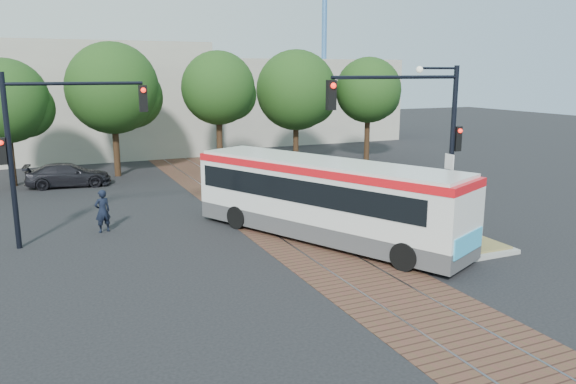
% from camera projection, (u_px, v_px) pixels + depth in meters
% --- Properties ---
extents(ground, '(120.00, 120.00, 0.00)m').
position_uv_depth(ground, '(315.00, 246.00, 19.70)').
color(ground, black).
rests_on(ground, ground).
extents(trackbed, '(3.60, 40.00, 0.02)m').
position_uv_depth(trackbed, '(272.00, 219.00, 23.27)').
color(trackbed, '#532F26').
rests_on(trackbed, ground).
extents(tree_row, '(26.40, 5.60, 7.67)m').
position_uv_depth(tree_row, '(212.00, 91.00, 33.82)').
color(tree_row, '#382314').
rests_on(tree_row, ground).
extents(warehouses, '(40.00, 13.00, 8.00)m').
position_uv_depth(warehouses, '(146.00, 100.00, 44.36)').
color(warehouses, '#ADA899').
rests_on(warehouses, ground).
extents(crane, '(8.00, 0.50, 18.00)m').
position_uv_depth(crane, '(324.00, 21.00, 54.93)').
color(crane, '#3F72B2').
rests_on(crane, ground).
extents(city_bus, '(6.74, 10.74, 2.90)m').
position_uv_depth(city_bus, '(324.00, 196.00, 20.21)').
color(city_bus, '#434346').
rests_on(city_bus, ground).
extents(traffic_island, '(2.20, 5.20, 1.13)m').
position_uv_depth(traffic_island, '(443.00, 228.00, 20.74)').
color(traffic_island, gray).
rests_on(traffic_island, ground).
extents(signal_pole_main, '(5.49, 0.46, 6.00)m').
position_uv_depth(signal_pole_main, '(425.00, 125.00, 19.64)').
color(signal_pole_main, black).
rests_on(signal_pole_main, ground).
extents(signal_pole_left, '(4.99, 0.34, 6.00)m').
position_uv_depth(signal_pole_left, '(45.00, 136.00, 19.12)').
color(signal_pole_left, black).
rests_on(signal_pole_left, ground).
extents(officer, '(0.69, 0.56, 1.65)m').
position_uv_depth(officer, '(103.00, 211.00, 21.26)').
color(officer, black).
rests_on(officer, ground).
extents(parked_car, '(4.45, 2.16, 1.25)m').
position_uv_depth(parked_car, '(68.00, 175.00, 29.79)').
color(parked_car, black).
rests_on(parked_car, ground).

